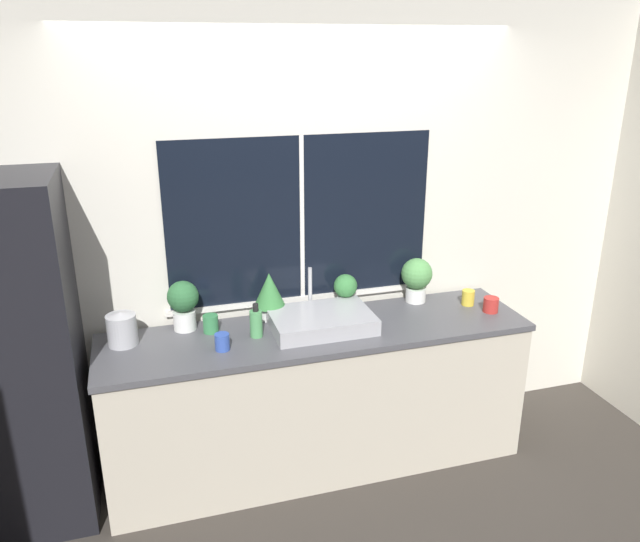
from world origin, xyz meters
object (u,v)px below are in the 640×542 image
Objects in this scene: kettle at (122,329)px; potted_plant_far_right at (417,277)px; potted_plant_center_right at (345,290)px; sink at (321,320)px; potted_plant_far_left at (183,302)px; mug_green at (211,324)px; potted_plant_center_left at (269,293)px; refrigerator at (10,359)px; mug_red at (491,305)px; soap_bottle at (256,323)px; mug_blue at (222,342)px; mug_yellow at (468,298)px.

potted_plant_far_right is at bearing 3.24° from kettle.
sink is at bearing -136.26° from potted_plant_center_right.
kettle is at bearing 174.35° from sink.
mug_green is at bearing -31.43° from potted_plant_far_left.
potted_plant_center_right is at bearing 0.00° from potted_plant_center_left.
refrigerator is 1.62m from sink.
mug_red is (1.04, -0.08, -0.00)m from sink.
soap_bottle is (-0.37, -0.00, 0.03)m from sink.
refrigerator is 20.24× the size of mug_blue.
mug_yellow is (1.34, 0.06, -0.03)m from soap_bottle.
mug_green is at bearing -174.29° from potted_plant_center_right.
mug_green is at bearing 97.14° from mug_blue.
mug_green is 1.66m from mug_red.
sink is at bearing -0.76° from refrigerator.
potted_plant_far_right is at bearing 0.00° from potted_plant_center_left.
mug_red is (2.66, -0.10, 0.01)m from refrigerator.
mug_yellow is 1.04× the size of mug_blue.
mug_red is (0.08, -0.14, -0.00)m from mug_yellow.
potted_plant_center_right reaches higher than mug_yellow.
kettle is at bearing -173.12° from potted_plant_center_left.
potted_plant_far_right is 1.76m from kettle.
mug_green is (1.01, 0.10, 0.02)m from refrigerator.
sink is at bearing -176.49° from mug_yellow.
mug_yellow is at bearing -11.07° from potted_plant_center_right.
potted_plant_far_right reaches higher than mug_green.
sink is 2.53× the size of potted_plant_center_right.
potted_plant_far_left is 1.27× the size of potted_plant_center_right.
kettle is (-0.34, -0.10, -0.07)m from potted_plant_far_left.
potted_plant_far_left reaches higher than sink.
refrigerator is at bearing -174.25° from potted_plant_center_right.
mug_blue is (-0.58, -0.11, -0.00)m from sink.
potted_plant_far_left is at bearing 148.57° from mug_green.
potted_plant_far_right is at bearing 16.84° from sink.
soap_bottle is at bearing -28.55° from mug_green.
sink is 1.08m from kettle.
potted_plant_center_right is 0.63m from soap_bottle.
kettle is (0.54, 0.08, 0.06)m from refrigerator.
sink and potted_plant_center_left have the same top height.
kettle reaches higher than mug_green.
potted_plant_center_right is at bearing 5.71° from mug_green.
potted_plant_far_left is 3.16× the size of mug_red.
mug_green is at bearing -167.01° from potted_plant_center_left.
soap_bottle is at bearing 28.00° from mug_blue.
potted_plant_far_left is 1.42m from potted_plant_far_right.
mug_red is (1.41, -0.07, -0.04)m from soap_bottle.
potted_plant_far_left is at bearing 117.33° from mug_blue.
sink is 6.29× the size of mug_red.
sink is at bearing -11.56° from mug_green.
refrigerator is 8.15× the size of potted_plant_center_right.
mug_green is (-0.61, 0.12, 0.00)m from sink.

